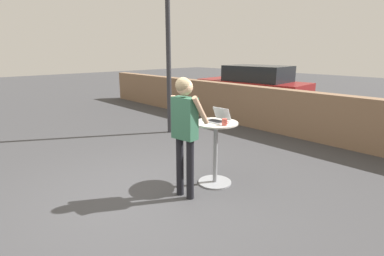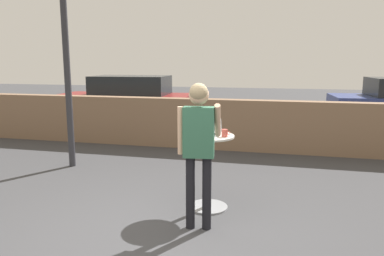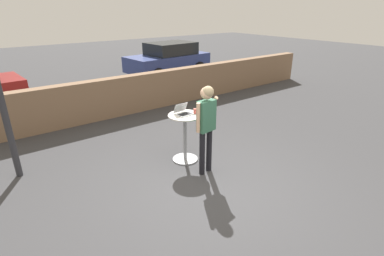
% 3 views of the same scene
% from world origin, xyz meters
% --- Properties ---
extents(ground_plane, '(50.00, 50.00, 0.00)m').
position_xyz_m(ground_plane, '(0.00, 0.00, 0.00)').
color(ground_plane, '#3D3D3F').
extents(pavement_kerb, '(17.46, 0.35, 1.16)m').
position_xyz_m(pavement_kerb, '(0.00, 4.74, 0.58)').
color(pavement_kerb, '#84664C').
rests_on(pavement_kerb, ground_plane).
extents(cafe_table, '(0.70, 0.70, 1.03)m').
position_xyz_m(cafe_table, '(0.32, 1.17, 0.61)').
color(cafe_table, gray).
rests_on(cafe_table, ground_plane).
extents(laptop, '(0.32, 0.32, 0.21)m').
position_xyz_m(laptop, '(0.32, 1.22, 1.08)').
color(laptop, '#B7BABF').
rests_on(laptop, cafe_table).
extents(coffee_mug, '(0.12, 0.08, 0.10)m').
position_xyz_m(coffee_mug, '(0.55, 1.12, 1.08)').
color(coffee_mug, '#C14C42').
rests_on(coffee_mug, cafe_table).
extents(standing_person, '(0.51, 0.42, 1.77)m').
position_xyz_m(standing_person, '(0.33, 0.51, 1.13)').
color(standing_person, black).
rests_on(standing_person, ground_plane).
extents(parked_car_near_street, '(4.52, 2.16, 1.54)m').
position_xyz_m(parked_car_near_street, '(-3.77, 7.80, 0.79)').
color(parked_car_near_street, maroon).
rests_on(parked_car_near_street, ground_plane).
extents(street_lamp, '(0.32, 0.32, 4.41)m').
position_xyz_m(street_lamp, '(-2.67, 2.61, 2.84)').
color(street_lamp, '#2D2D33').
rests_on(street_lamp, ground_plane).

